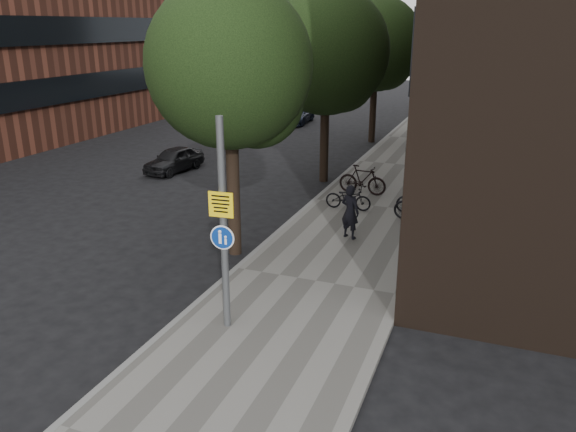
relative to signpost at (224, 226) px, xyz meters
The scene contains 15 objects.
ground 2.61m from the signpost, 32.13° to the right, with size 120.00×120.00×0.00m, color black.
sidewalk 9.82m from the signpost, 83.37° to the left, with size 4.50×60.00×0.12m, color slate.
curb_edge 9.82m from the signpost, 96.93° to the left, with size 0.15×60.00×0.13m, color slate.
street_tree_near 5.19m from the signpost, 112.24° to the left, with size 4.40×4.40×7.50m.
street_tree_mid 13.00m from the signpost, 97.59° to the left, with size 5.00×5.00×7.80m.
street_tree_far 21.84m from the signpost, 94.44° to the left, with size 5.00×5.00×7.80m.
signpost is the anchor object (origin of this frame).
pedestrian 6.33m from the signpost, 79.80° to the left, with size 0.61×0.40×1.67m, color black.
parked_bike_facade_near 9.80m from the signpost, 72.79° to the left, with size 0.64×1.83×0.96m, color black.
parked_bike_facade_far 9.02m from the signpost, 71.19° to the left, with size 0.48×1.70×1.02m, color black.
parked_bike_curb_near 8.94m from the signpost, 87.87° to the left, with size 0.57×1.62×0.85m, color black.
parked_bike_curb_far 10.94m from the signpost, 88.27° to the left, with size 0.53×1.86×1.12m, color black.
parked_car_near 14.56m from the signpost, 126.29° to the left, with size 1.29×3.20×1.09m, color black.
parked_car_mid 22.13m from the signpost, 114.38° to the left, with size 1.16×3.32×1.09m, color #50171F.
parked_car_far 27.18m from the signpost, 106.89° to the left, with size 1.67×4.10×1.19m, color #1C2333.
Camera 1 is at (4.23, -9.04, 6.30)m, focal length 35.00 mm.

